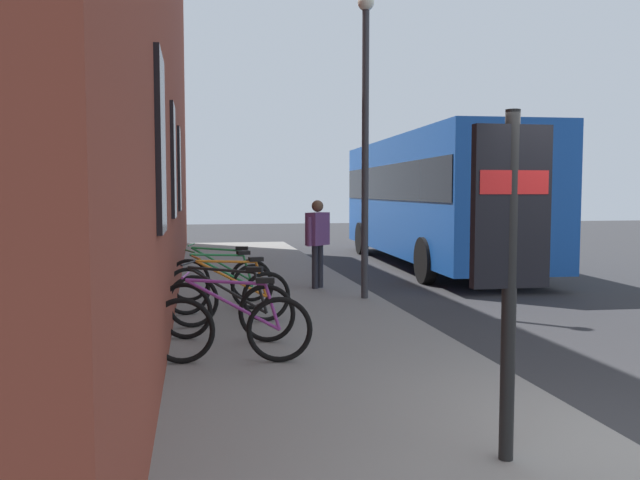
# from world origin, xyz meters

# --- Properties ---
(ground) EXTENTS (60.00, 60.00, 0.00)m
(ground) POSITION_xyz_m (6.00, -1.00, 0.00)
(ground) COLOR #2D2D30
(sidewalk_pavement) EXTENTS (24.00, 3.50, 0.12)m
(sidewalk_pavement) POSITION_xyz_m (8.00, 1.75, 0.06)
(sidewalk_pavement) COLOR gray
(sidewalk_pavement) RESTS_ON ground
(station_facade) EXTENTS (22.00, 0.65, 9.93)m
(station_facade) POSITION_xyz_m (8.99, 3.80, 4.96)
(station_facade) COLOR brown
(station_facade) RESTS_ON ground
(bicycle_far_end) EXTENTS (0.48, 1.76, 0.97)m
(bicycle_far_end) POSITION_xyz_m (2.94, 2.81, 0.51)
(bicycle_far_end) COLOR black
(bicycle_far_end) RESTS_ON sidewalk_pavement
(bicycle_nearest_sign) EXTENTS (0.71, 1.69, 0.97)m
(bicycle_nearest_sign) POSITION_xyz_m (4.04, 2.82, 0.51)
(bicycle_nearest_sign) COLOR black
(bicycle_nearest_sign) RESTS_ON sidewalk_pavement
(bicycle_by_door) EXTENTS (0.55, 1.74, 0.97)m
(bicycle_by_door) POSITION_xyz_m (5.04, 2.71, 0.51)
(bicycle_by_door) COLOR black
(bicycle_by_door) RESTS_ON sidewalk_pavement
(bicycle_leaning_wall) EXTENTS (0.65, 1.71, 0.97)m
(bicycle_leaning_wall) POSITION_xyz_m (6.03, 2.80, 0.51)
(bicycle_leaning_wall) COLOR black
(bicycle_leaning_wall) RESTS_ON sidewalk_pavement
(bicycle_mid_rack) EXTENTS (0.54, 1.75, 0.97)m
(bicycle_mid_rack) POSITION_xyz_m (7.02, 2.78, 0.51)
(bicycle_mid_rack) COLOR black
(bicycle_mid_rack) RESTS_ON sidewalk_pavement
(transit_info_sign) EXTENTS (0.10, 0.55, 2.40)m
(transit_info_sign) POSITION_xyz_m (0.00, 1.08, 1.72)
(transit_info_sign) COLOR black
(transit_info_sign) RESTS_ON sidewalk_pavement
(city_bus) EXTENTS (10.60, 3.00, 3.35)m
(city_bus) POSITION_xyz_m (12.55, -3.00, 1.92)
(city_bus) COLOR #1951B2
(city_bus) RESTS_ON ground
(pedestrian_crossing_street) EXTENTS (0.51, 0.51, 1.69)m
(pedestrian_crossing_street) POSITION_xyz_m (8.24, 0.89, 1.15)
(pedestrian_crossing_street) COLOR #26262D
(pedestrian_crossing_street) RESTS_ON sidewalk_pavement
(street_lamp) EXTENTS (0.28, 0.28, 5.17)m
(street_lamp) POSITION_xyz_m (6.92, 0.30, 3.19)
(street_lamp) COLOR #333338
(street_lamp) RESTS_ON sidewalk_pavement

